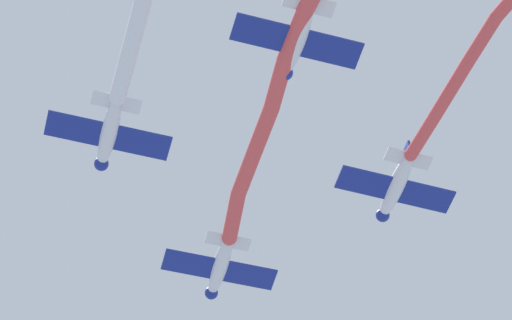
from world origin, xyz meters
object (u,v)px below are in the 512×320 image
at_px(airplane_right_wing, 395,187).
at_px(airplane_slot, 297,39).
at_px(airplane_lead, 220,268).
at_px(airplane_left_wing, 109,134).

bearing_deg(airplane_right_wing, airplane_slot, 133.80).
relative_size(airplane_lead, airplane_slot, 1.00).
distance_m(airplane_lead, airplane_right_wing, 11.10).
relative_size(airplane_lead, airplane_right_wing, 1.00).
xyz_separation_m(airplane_lead, airplane_right_wing, (-9.23, 6.16, 0.30)).
bearing_deg(airplane_lead, airplane_slot, -179.49).
bearing_deg(airplane_left_wing, airplane_lead, -45.12).
bearing_deg(airplane_slot, airplane_lead, -0.53).
distance_m(airplane_left_wing, airplane_slot, 11.10).
bearing_deg(airplane_lead, airplane_left_wing, 135.52).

